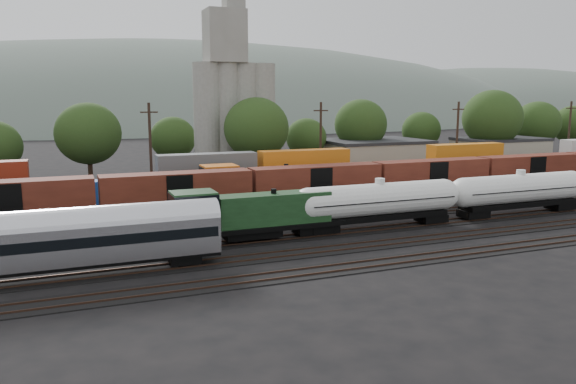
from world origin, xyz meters
name	(u,v)px	position (x,y,z in m)	size (l,w,h in m)	color
ground	(305,223)	(0.00, 0.00, 0.00)	(600.00, 600.00, 0.00)	black
tracks	(305,223)	(0.00, 0.00, 0.05)	(180.00, 33.20, 0.20)	black
green_locomotive	(242,214)	(-8.28, -5.00, 2.59)	(17.17, 3.03, 4.54)	black
tank_car_a	(379,201)	(5.59, -5.00, 2.78)	(17.93, 3.21, 4.70)	white
tank_car_b	(520,190)	(23.02, -5.00, 2.78)	(17.88, 3.20, 4.69)	white
passenger_coach	(68,238)	(-22.44, -10.00, 2.98)	(21.25, 2.62, 4.83)	silver
orange_locomotive	(260,184)	(-1.39, 10.00, 2.74)	(19.29, 3.22, 4.82)	black
boxcar_string	(316,184)	(3.47, 5.00, 3.12)	(169.00, 2.90, 4.20)	black
container_wall	(192,181)	(-8.29, 15.00, 2.79)	(160.00, 2.60, 5.80)	black
grain_silo	(234,106)	(3.28, 36.00, 11.26)	(13.40, 5.00, 29.00)	gray
industrial_sheds	(256,160)	(6.63, 35.25, 2.56)	(119.38, 17.26, 5.10)	#9E937F
tree_band	(173,129)	(-6.62, 35.25, 7.83)	(169.23, 21.94, 14.06)	black
utility_poles	(240,145)	(0.00, 22.00, 6.21)	(122.20, 0.36, 12.00)	black
distant_hills	(155,159)	(23.92, 260.00, -20.56)	(860.00, 286.00, 130.00)	#59665B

